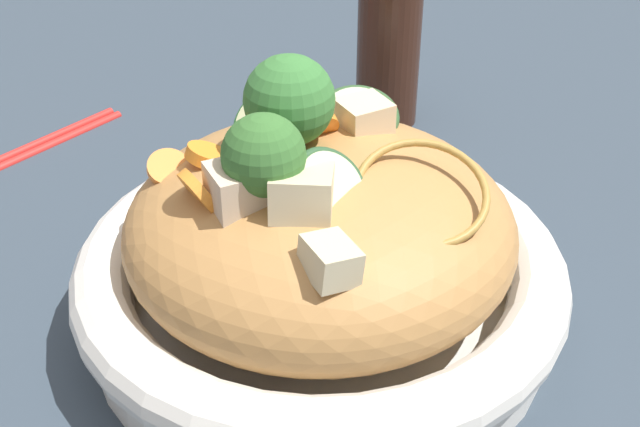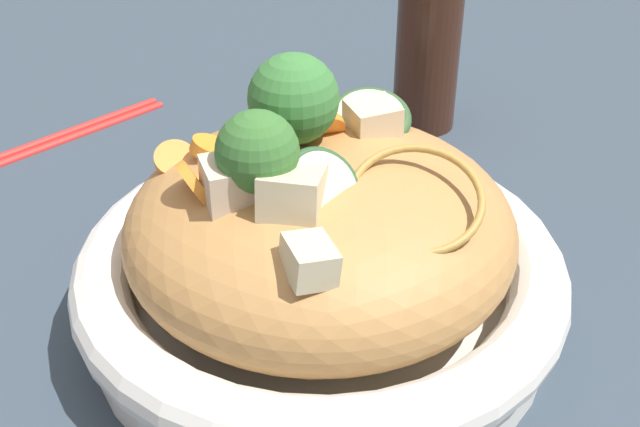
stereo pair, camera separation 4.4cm
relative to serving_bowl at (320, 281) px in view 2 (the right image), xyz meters
name	(u,v)px [view 2 (the right image)]	position (x,y,z in m)	size (l,w,h in m)	color
ground_plane	(320,319)	(0.00, 0.00, -0.03)	(3.00, 3.00, 0.00)	#313E4A
serving_bowl	(320,281)	(0.00, 0.00, 0.00)	(0.27, 0.27, 0.05)	white
noodle_heap	(320,227)	(0.00, 0.00, 0.04)	(0.21, 0.21, 0.09)	#B27E45
broccoli_florets	(283,117)	(-0.01, -0.02, 0.10)	(0.10, 0.07, 0.06)	#9CBE7B
carrot_coins	(238,156)	(-0.01, -0.04, 0.08)	(0.07, 0.10, 0.04)	orange
zucchini_slices	(327,132)	(-0.04, 0.00, 0.07)	(0.16, 0.10, 0.04)	beige
chicken_chunks	(298,180)	(0.02, -0.01, 0.08)	(0.14, 0.10, 0.03)	beige
soy_sauce_bottle	(428,48)	(-0.24, 0.09, 0.04)	(0.05, 0.05, 0.15)	#381E14
chopsticks_pair	(38,143)	(-0.21, -0.21, -0.02)	(0.16, 0.18, 0.01)	red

